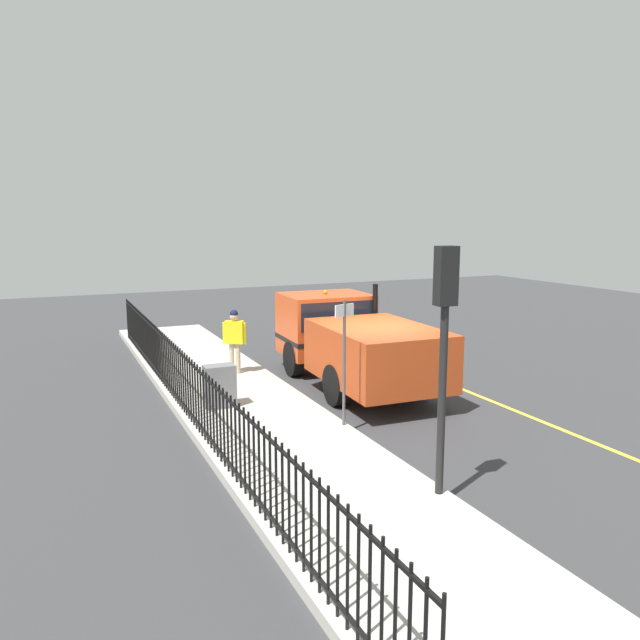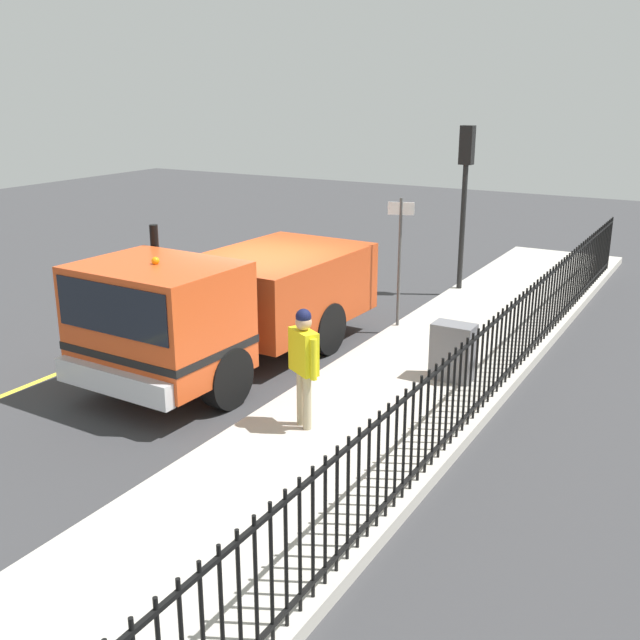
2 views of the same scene
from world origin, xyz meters
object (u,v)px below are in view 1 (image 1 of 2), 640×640
object	(u,v)px
work_truck	(348,337)
traffic_cone	(392,358)
street_sign	(344,349)
traffic_light_near	(445,320)
worker_standing	(234,335)
utility_cabinet	(220,386)

from	to	relation	value
work_truck	traffic_cone	distance (m)	2.14
work_truck	street_sign	size ratio (longest dim) A/B	2.42
traffic_light_near	worker_standing	bearing A→B (deg)	98.86
worker_standing	traffic_cone	distance (m)	4.49
worker_standing	traffic_light_near	xyz separation A→B (m)	(-0.71, 8.24, 1.59)
work_truck	utility_cabinet	world-z (taller)	work_truck
worker_standing	utility_cabinet	distance (m)	3.00
street_sign	traffic_cone	bearing A→B (deg)	-130.99
worker_standing	traffic_light_near	size ratio (longest dim) A/B	0.46
worker_standing	utility_cabinet	world-z (taller)	worker_standing
traffic_light_near	street_sign	distance (m)	3.52
worker_standing	street_sign	xyz separation A→B (m)	(-0.78, 4.89, 0.51)
traffic_light_near	utility_cabinet	bearing A→B (deg)	112.56
worker_standing	traffic_light_near	world-z (taller)	traffic_light_near
worker_standing	traffic_cone	world-z (taller)	worker_standing
traffic_cone	utility_cabinet	bearing A→B (deg)	19.13
traffic_light_near	street_sign	size ratio (longest dim) A/B	1.47
utility_cabinet	traffic_light_near	bearing A→B (deg)	108.65
utility_cabinet	street_sign	world-z (taller)	street_sign
utility_cabinet	traffic_cone	size ratio (longest dim) A/B	1.35
traffic_light_near	street_sign	world-z (taller)	traffic_light_near
traffic_light_near	traffic_cone	distance (m)	8.63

